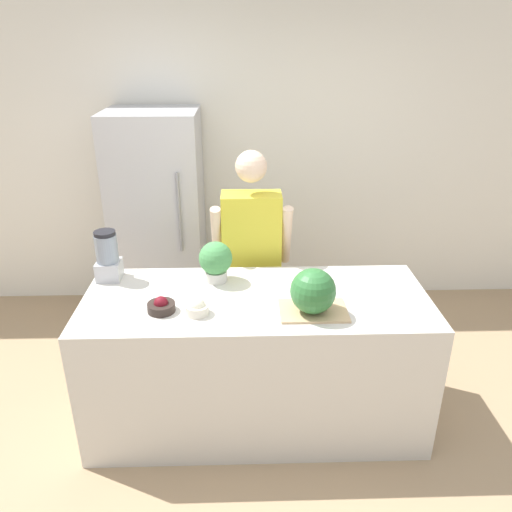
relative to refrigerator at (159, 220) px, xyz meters
The scene contains 11 objects.
ground_plane 2.14m from the refrigerator, 66.50° to the right, with size 14.00×14.00×0.00m, color tan.
wall_back 0.95m from the refrigerator, 26.22° to the left, with size 8.00×0.06×2.60m.
counter_island 1.63m from the refrigerator, 60.41° to the right, with size 2.06×0.83×0.90m.
refrigerator is the anchor object (origin of this frame).
person 1.06m from the refrigerator, 43.89° to the right, with size 0.55×0.26×1.63m.
cutting_board 1.89m from the refrigerator, 54.74° to the right, with size 0.38×0.26×0.01m.
watermelon 1.90m from the refrigerator, 55.27° to the right, with size 0.25×0.25×0.25m.
bowl_cherries 1.53m from the refrigerator, 81.13° to the right, with size 0.16×0.16×0.09m.
bowl_cream 1.61m from the refrigerator, 74.12° to the right, with size 0.13×0.13×0.10m.
blender 1.11m from the refrigerator, 97.89° to the right, with size 0.15×0.15×0.32m.
potted_plant 1.27m from the refrigerator, 65.13° to the right, with size 0.21×0.21×0.26m.
Camera 1 is at (-0.08, -2.19, 2.33)m, focal length 35.00 mm.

